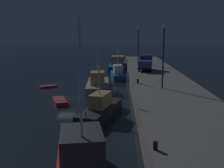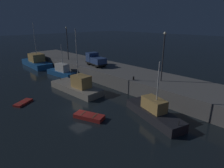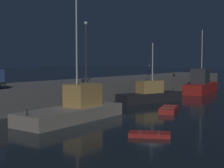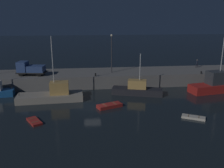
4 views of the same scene
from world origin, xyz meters
The scene contains 12 objects.
ground_plane centered at (0.00, 0.00, 0.00)m, with size 320.00×320.00×0.00m, color black.
pier_quay centered at (0.00, 13.49, 1.22)m, with size 78.47×8.52×2.44m.
fishing_trawler_red centered at (-6.32, 3.97, 0.92)m, with size 10.62×4.05×10.36m.
fishing_boat_white centered at (-29.99, 7.00, 1.17)m, with size 11.76×4.42×11.13m.
fishing_boat_orange centered at (8.09, 5.42, 0.90)m, with size 9.06×4.80×7.23m.
fishing_trawler_green centered at (-17.11, 7.12, 0.95)m, with size 7.97×3.22×6.87m.
dinghy_orange_near centered at (-7.62, -4.60, 0.15)m, with size 2.44×3.03×0.33m.
dinghy_red_small centered at (2.59, -0.32, 0.25)m, with size 4.04×2.78×0.55m.
lamp_post_west centered at (-21.13, 11.47, 7.01)m, with size 0.44×0.44×7.80m.
lamp_post_east centered at (4.39, 12.66, 6.88)m, with size 0.44×0.44×7.56m.
utility_truck centered at (-11.30, 12.10, 3.73)m, with size 5.58×3.01×2.63m.
bollard_west centered at (1.02, 9.94, 2.72)m, with size 0.28×0.28×0.55m, color black.
Camera 2 is at (19.62, -12.73, 11.44)m, focal length 30.25 mm.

